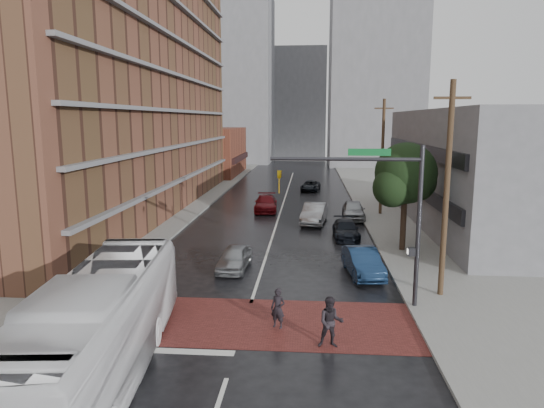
# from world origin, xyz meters

# --- Properties ---
(ground) EXTENTS (160.00, 160.00, 0.00)m
(ground) POSITION_xyz_m (0.00, 0.00, 0.00)
(ground) COLOR black
(ground) RESTS_ON ground
(crosswalk) EXTENTS (14.00, 5.00, 0.02)m
(crosswalk) POSITION_xyz_m (0.00, 0.50, 0.01)
(crosswalk) COLOR maroon
(crosswalk) RESTS_ON ground
(sidewalk_west) EXTENTS (9.00, 90.00, 0.15)m
(sidewalk_west) POSITION_xyz_m (-11.50, 25.00, 0.07)
(sidewalk_west) COLOR gray
(sidewalk_west) RESTS_ON ground
(sidewalk_east) EXTENTS (9.00, 90.00, 0.15)m
(sidewalk_east) POSITION_xyz_m (11.50, 25.00, 0.07)
(sidewalk_east) COLOR gray
(sidewalk_east) RESTS_ON ground
(apartment_block) EXTENTS (10.00, 44.00, 28.00)m
(apartment_block) POSITION_xyz_m (-14.00, 24.00, 14.00)
(apartment_block) COLOR brown
(apartment_block) RESTS_ON ground
(storefront_west) EXTENTS (8.00, 16.00, 7.00)m
(storefront_west) POSITION_xyz_m (-12.00, 54.00, 3.50)
(storefront_west) COLOR brown
(storefront_west) RESTS_ON ground
(building_east) EXTENTS (11.00, 26.00, 9.00)m
(building_east) POSITION_xyz_m (16.50, 20.00, 4.50)
(building_east) COLOR gray
(building_east) RESTS_ON ground
(distant_tower_west) EXTENTS (18.00, 16.00, 32.00)m
(distant_tower_west) POSITION_xyz_m (-14.00, 78.00, 16.00)
(distant_tower_west) COLOR gray
(distant_tower_west) RESTS_ON ground
(distant_tower_east) EXTENTS (16.00, 14.00, 36.00)m
(distant_tower_east) POSITION_xyz_m (14.00, 72.00, 18.00)
(distant_tower_east) COLOR gray
(distant_tower_east) RESTS_ON ground
(distant_tower_center) EXTENTS (12.00, 10.00, 24.00)m
(distant_tower_center) POSITION_xyz_m (0.00, 95.00, 12.00)
(distant_tower_center) COLOR gray
(distant_tower_center) RESTS_ON ground
(street_tree) EXTENTS (4.20, 4.10, 6.90)m
(street_tree) POSITION_xyz_m (8.52, 12.03, 4.73)
(street_tree) COLOR #332319
(street_tree) RESTS_ON ground
(signal_mast) EXTENTS (6.50, 0.30, 7.20)m
(signal_mast) POSITION_xyz_m (5.85, 2.50, 4.73)
(signal_mast) COLOR #2D2D33
(signal_mast) RESTS_ON ground
(utility_pole_near) EXTENTS (1.60, 0.26, 10.00)m
(utility_pole_near) POSITION_xyz_m (8.80, 4.00, 5.14)
(utility_pole_near) COLOR #473321
(utility_pole_near) RESTS_ON ground
(utility_pole_far) EXTENTS (1.60, 0.26, 10.00)m
(utility_pole_far) POSITION_xyz_m (8.80, 24.00, 5.14)
(utility_pole_far) COLOR #473321
(utility_pole_far) RESTS_ON ground
(transit_bus) EXTENTS (4.16, 12.65, 3.46)m
(transit_bus) POSITION_xyz_m (-4.06, -4.39, 1.73)
(transit_bus) COLOR white
(transit_bus) RESTS_ON ground
(pedestrian_a) EXTENTS (0.69, 0.57, 1.64)m
(pedestrian_a) POSITION_xyz_m (1.40, 0.01, 0.82)
(pedestrian_a) COLOR black
(pedestrian_a) RESTS_ON ground
(pedestrian_b) EXTENTS (0.95, 0.75, 1.91)m
(pedestrian_b) POSITION_xyz_m (3.44, -1.50, 0.96)
(pedestrian_b) COLOR black
(pedestrian_b) RESTS_ON ground
(car_travel_a) EXTENTS (1.80, 3.97, 1.32)m
(car_travel_a) POSITION_xyz_m (-1.53, 7.49, 0.66)
(car_travel_a) COLOR #999DA0
(car_travel_a) RESTS_ON ground
(car_travel_b) EXTENTS (2.37, 5.08, 1.61)m
(car_travel_b) POSITION_xyz_m (3.02, 20.13, 0.81)
(car_travel_b) COLOR #A4A7AB
(car_travel_b) RESTS_ON ground
(car_travel_c) EXTENTS (2.26, 5.00, 1.42)m
(car_travel_c) POSITION_xyz_m (-1.37, 25.11, 0.71)
(car_travel_c) COLOR maroon
(car_travel_c) RESTS_ON ground
(suv_travel) EXTENTS (2.55, 4.46, 1.17)m
(suv_travel) POSITION_xyz_m (2.72, 38.24, 0.59)
(suv_travel) COLOR black
(suv_travel) RESTS_ON ground
(car_parked_near) EXTENTS (2.10, 4.58, 1.45)m
(car_parked_near) POSITION_xyz_m (5.50, 7.06, 0.73)
(car_parked_near) COLOR #142A49
(car_parked_near) RESTS_ON ground
(car_parked_mid) EXTENTS (1.83, 4.34, 1.25)m
(car_parked_mid) POSITION_xyz_m (5.20, 15.30, 0.62)
(car_parked_mid) COLOR black
(car_parked_mid) RESTS_ON ground
(car_parked_far) EXTENTS (1.97, 4.60, 1.55)m
(car_parked_far) POSITION_xyz_m (6.30, 22.07, 0.77)
(car_parked_far) COLOR #969A9D
(car_parked_far) RESTS_ON ground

